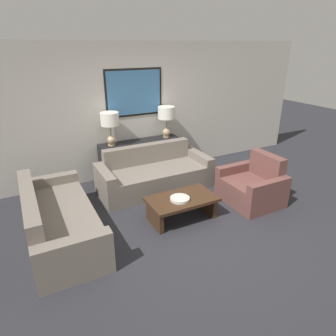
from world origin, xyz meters
TOP-DOWN VIEW (x-y plane):
  - ground_plane at (0.00, 0.00)m, footprint 20.00×20.00m
  - back_wall at (0.00, 2.38)m, footprint 8.30×0.12m
  - console_table at (0.00, 2.11)m, footprint 1.67×0.39m
  - table_lamp_left at (-0.60, 2.11)m, footprint 0.35×0.35m
  - table_lamp_right at (0.60, 2.11)m, footprint 0.35×0.35m
  - couch_by_back_wall at (0.00, 1.46)m, footprint 2.12×0.89m
  - couch_by_side at (-1.89, 0.62)m, footprint 0.89×2.12m
  - coffee_table at (-0.08, 0.26)m, footprint 1.07×0.62m
  - decorative_bowl at (-0.14, 0.22)m, footprint 0.30×0.30m
  - armchair_near_back_wall at (1.31, 0.20)m, footprint 0.84×0.97m

SIDE VIEW (x-z plane):
  - ground_plane at x=0.00m, z-range 0.00..0.00m
  - coffee_table at x=-0.08m, z-range 0.09..0.46m
  - couch_by_back_wall at x=0.00m, z-range -0.12..0.67m
  - couch_by_side at x=-1.89m, z-range -0.12..0.67m
  - armchair_near_back_wall at x=1.31m, z-range -0.14..0.70m
  - console_table at x=0.00m, z-range 0.00..0.77m
  - decorative_bowl at x=-0.14m, z-range 0.37..0.41m
  - table_lamp_left at x=-0.60m, z-range 0.91..1.55m
  - table_lamp_right at x=0.60m, z-range 0.91..1.55m
  - back_wall at x=0.00m, z-range 0.01..2.66m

